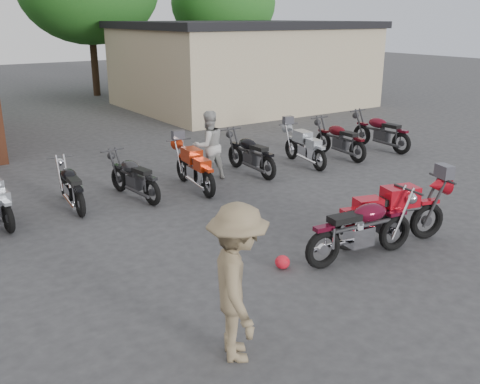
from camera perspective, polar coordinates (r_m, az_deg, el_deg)
ground at (r=9.10m, az=10.35°, el=-7.96°), size 90.00×90.00×0.00m
stucco_building at (r=25.30m, az=0.28°, el=13.18°), size 10.00×8.00×3.50m
tree_2 at (r=29.41m, az=-15.71°, el=18.42°), size 7.04×7.04×8.80m
tree_3 at (r=32.97m, az=-1.76°, el=17.91°), size 6.08×6.08×7.60m
vintage_motorcycle at (r=9.28m, az=13.01°, el=-3.42°), size 2.21×0.96×1.24m
sportbike at (r=10.00m, az=15.96°, el=-1.90°), size 2.36×1.32×1.30m
helmet at (r=8.91m, az=4.55°, el=-7.46°), size 0.31×0.31×0.23m
person_light at (r=13.49m, az=-3.37°, el=4.96°), size 0.87×0.69×1.76m
person_tan at (r=6.37m, az=-0.22°, el=-9.70°), size 1.22×1.46×1.97m
row_bike_2 at (r=12.10m, az=-17.61°, el=0.86°), size 0.75×1.88×1.07m
row_bike_3 at (r=12.37m, az=-11.32°, el=1.81°), size 0.90×1.96×1.10m
row_bike_4 at (r=12.82m, az=-4.93°, el=2.84°), size 0.86×2.07×1.17m
row_bike_5 at (r=14.08m, az=1.10°, el=4.32°), size 0.67×2.02×1.17m
row_bike_6 at (r=15.03m, az=6.89°, el=5.01°), size 0.91×2.02×1.13m
row_bike_7 at (r=16.02m, az=10.55°, el=5.73°), size 0.73×2.05×1.18m
row_bike_8 at (r=17.28m, az=14.75°, el=6.43°), size 0.78×2.15×1.23m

